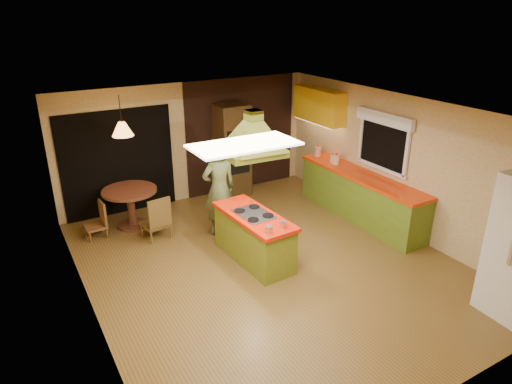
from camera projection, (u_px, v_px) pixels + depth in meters
ground at (269, 264)px, 7.45m from camera, size 6.50×6.50×0.00m
room_walls at (270, 193)px, 6.98m from camera, size 5.50×6.50×6.50m
ceiling_plane at (271, 112)px, 6.50m from camera, size 6.50×6.50×0.00m
brick_panel at (241, 135)px, 10.14m from camera, size 2.64×0.03×2.50m
nook_opening at (118, 163)px, 8.94m from camera, size 2.20×0.03×2.10m
right_counter at (360, 196)px, 8.89m from camera, size 0.62×3.05×0.92m
upper_cabinets at (319, 105)px, 9.67m from camera, size 0.34×1.40×0.70m
window_right at (384, 132)px, 8.35m from camera, size 0.12×1.35×1.06m
fluor_panel at (244, 145)px, 5.04m from camera, size 1.20×0.60×0.03m
kitchen_island at (254, 237)px, 7.43m from camera, size 0.74×1.65×0.83m
range_hood at (254, 126)px, 6.74m from camera, size 0.93×0.70×0.78m
man at (219, 189)px, 8.17m from camera, size 0.65×0.43×1.74m
wall_oven at (232, 151)px, 9.83m from camera, size 0.67×0.61×2.01m
dining_table at (130, 201)px, 8.53m from camera, size 1.01×1.01×0.75m
chair_left at (95, 220)px, 8.20m from camera, size 0.38×0.38×0.66m
chair_near at (155, 217)px, 8.17m from camera, size 0.50×0.50×0.81m
pendant_lamp at (122, 129)px, 8.01m from camera, size 0.43×0.43×0.24m
canister_large at (318, 152)px, 9.72m from camera, size 0.15×0.15×0.21m
canister_medium at (336, 160)px, 9.24m from camera, size 0.16×0.16×0.19m
canister_small at (333, 159)px, 9.32m from camera, size 0.15×0.15×0.16m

